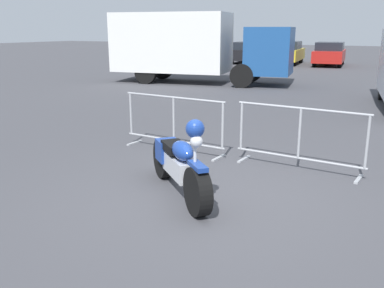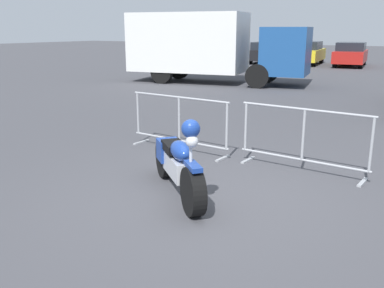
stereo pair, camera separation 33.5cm
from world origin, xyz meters
TOP-DOWN VIEW (x-y plane):
  - ground_plane at (0.00, 0.00)m, footprint 120.00×120.00m
  - motorcycle at (-0.43, -0.01)m, footprint 1.74×1.58m
  - crowd_barrier_near at (-1.64, 1.91)m, footprint 2.23×0.59m
  - crowd_barrier_far at (0.79, 1.91)m, footprint 2.23×0.59m
  - box_truck at (-6.56, 11.71)m, footprint 7.97×3.56m
  - parked_car_silver at (-11.42, 23.53)m, footprint 2.25×4.51m
  - parked_car_black at (-8.62, 23.71)m, footprint 2.18×4.37m
  - parked_car_yellow at (-5.82, 23.94)m, footprint 2.30×4.61m
  - parked_car_red at (-3.01, 23.90)m, footprint 2.27×4.56m

SIDE VIEW (x-z plane):
  - ground_plane at x=0.00m, z-range 0.00..0.00m
  - motorcycle at x=-0.43m, z-range -0.15..1.08m
  - crowd_barrier_near at x=-1.64m, z-range 0.02..1.09m
  - crowd_barrier_far at x=0.79m, z-range 0.02..1.09m
  - parked_car_black at x=-8.62m, z-range 0.01..1.44m
  - parked_car_silver at x=-11.42m, z-range 0.01..1.48m
  - parked_car_red at x=-3.01m, z-range 0.01..1.50m
  - parked_car_yellow at x=-5.82m, z-range 0.01..1.51m
  - box_truck at x=-6.56m, z-range 0.15..3.13m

